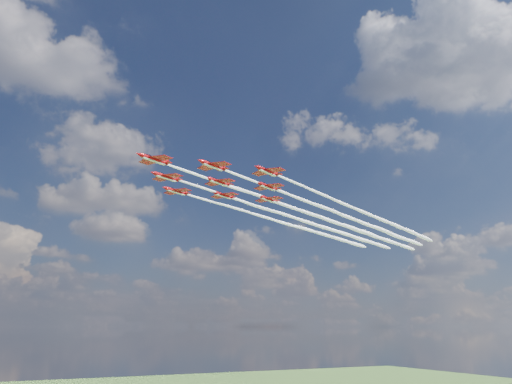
# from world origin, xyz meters

# --- Properties ---
(jet_lead) EXTENTS (125.51, 67.47, 2.30)m
(jet_lead) POSITION_xyz_m (35.85, 18.57, 72.19)
(jet_lead) COLOR #A6090D
(jet_row2_port) EXTENTS (125.51, 67.47, 2.30)m
(jet_row2_port) POSITION_xyz_m (48.78, 16.96, 72.19)
(jet_row2_port) COLOR #A6090D
(jet_row2_starb) EXTENTS (125.51, 67.47, 2.30)m
(jet_row2_starb) POSITION_xyz_m (41.91, 30.10, 72.19)
(jet_row2_starb) COLOR #A6090D
(jet_row3_port) EXTENTS (125.51, 67.47, 2.30)m
(jet_row3_port) POSITION_xyz_m (61.70, 15.35, 72.19)
(jet_row3_port) COLOR #A6090D
(jet_row3_centre) EXTENTS (125.51, 67.47, 2.30)m
(jet_row3_centre) POSITION_xyz_m (54.84, 28.49, 72.19)
(jet_row3_centre) COLOR #A6090D
(jet_row3_starb) EXTENTS (125.51, 67.47, 2.30)m
(jet_row3_starb) POSITION_xyz_m (47.97, 41.63, 72.19)
(jet_row3_starb) COLOR #A6090D
(jet_row4_port) EXTENTS (125.51, 67.47, 2.30)m
(jet_row4_port) POSITION_xyz_m (67.76, 26.88, 72.19)
(jet_row4_port) COLOR #A6090D
(jet_row4_starb) EXTENTS (125.51, 67.47, 2.30)m
(jet_row4_starb) POSITION_xyz_m (60.90, 40.02, 72.19)
(jet_row4_starb) COLOR #A6090D
(jet_tail) EXTENTS (125.51, 67.47, 2.30)m
(jet_tail) POSITION_xyz_m (73.83, 38.41, 72.19)
(jet_tail) COLOR #A6090D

